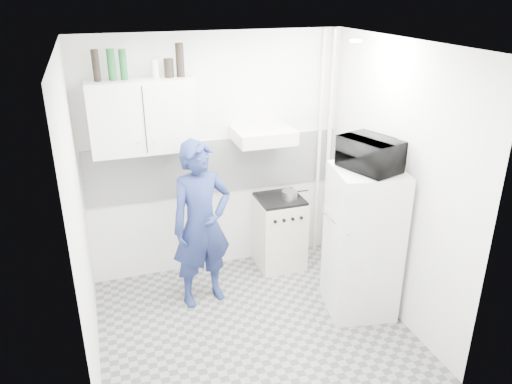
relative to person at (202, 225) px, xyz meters
name	(u,v)px	position (x,y,z in m)	size (l,w,h in m)	color
floor	(252,326)	(0.32, -0.59, -0.85)	(2.80, 2.80, 0.00)	gray
ceiling	(251,44)	(0.32, -0.59, 1.75)	(2.80, 2.80, 0.00)	white
wall_back	(216,157)	(0.32, 0.66, 0.45)	(2.80, 2.80, 0.00)	silver
wall_left	(79,224)	(-1.08, -0.59, 0.45)	(2.60, 2.60, 0.00)	silver
wall_right	(394,182)	(1.72, -0.59, 0.45)	(2.60, 2.60, 0.00)	silver
person	(202,225)	(0.00, 0.00, 0.00)	(0.62, 0.41, 1.70)	navy
stove	(279,233)	(0.97, 0.41, -0.45)	(0.51, 0.51, 0.81)	beige
fridge	(362,242)	(1.42, -0.63, -0.11)	(0.61, 0.61, 1.48)	white
stove_top	(280,199)	(0.97, 0.41, -0.03)	(0.49, 0.49, 0.03)	black
saucepan	(289,195)	(1.06, 0.34, 0.03)	(0.17, 0.17, 0.09)	silver
microwave	(371,154)	(1.42, -0.63, 0.77)	(0.36, 0.53, 0.29)	black
bottle_a	(96,65)	(-0.80, 0.49, 1.49)	(0.07, 0.07, 0.28)	black
bottle_b	(111,65)	(-0.66, 0.49, 1.49)	(0.07, 0.07, 0.28)	#144C1E
bottle_c	(123,64)	(-0.56, 0.49, 1.49)	(0.07, 0.07, 0.28)	#144C1E
canister_a	(155,69)	(-0.27, 0.49, 1.44)	(0.07, 0.07, 0.18)	#B2B7BC
canister_b	(169,68)	(-0.14, 0.49, 1.44)	(0.09, 0.09, 0.17)	black
bottle_e	(180,60)	(-0.03, 0.49, 1.50)	(0.08, 0.08, 0.31)	black
upper_cabinet	(142,116)	(-0.43, 0.49, 1.00)	(1.00, 0.35, 0.70)	white
range_hood	(263,135)	(0.77, 0.41, 0.72)	(0.60, 0.50, 0.14)	beige
backsplash	(216,166)	(0.32, 0.65, 0.35)	(2.74, 0.03, 0.60)	white
pipe_a	(329,148)	(1.62, 0.58, 0.45)	(0.05, 0.05, 2.60)	beige
pipe_b	(319,149)	(1.50, 0.58, 0.45)	(0.04, 0.04, 2.60)	beige
ceiling_spot_fixture	(356,41)	(1.32, -0.39, 1.72)	(0.10, 0.10, 0.02)	white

